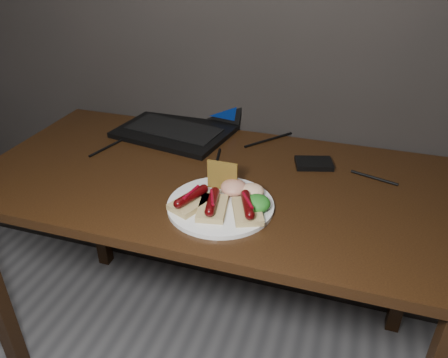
% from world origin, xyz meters
% --- Properties ---
extents(desk, '(1.40, 0.70, 0.75)m').
position_xyz_m(desk, '(0.00, 1.38, 0.66)').
color(desk, '#36210D').
rests_on(desk, ground).
extents(laptop, '(0.44, 0.42, 0.25)m').
position_xyz_m(laptop, '(-0.22, 1.69, 0.80)').
color(laptop, black).
rests_on(laptop, desk).
extents(hard_drive, '(0.13, 0.10, 0.02)m').
position_xyz_m(hard_drive, '(0.28, 1.54, 0.76)').
color(hard_drive, black).
rests_on(hard_drive, desk).
extents(desk_cables, '(0.95, 0.39, 0.01)m').
position_xyz_m(desk_cables, '(0.01, 1.54, 0.75)').
color(desk_cables, black).
rests_on(desk_cables, desk).
extents(plate, '(0.33, 0.33, 0.01)m').
position_xyz_m(plate, '(0.08, 1.23, 0.76)').
color(plate, white).
rests_on(plate, desk).
extents(bread_sausage_left, '(0.11, 0.13, 0.04)m').
position_xyz_m(bread_sausage_left, '(0.01, 1.20, 0.78)').
color(bread_sausage_left, '#DAC580').
rests_on(bread_sausage_left, plate).
extents(bread_sausage_center, '(0.09, 0.13, 0.04)m').
position_xyz_m(bread_sausage_center, '(0.07, 1.19, 0.78)').
color(bread_sausage_center, '#DAC580').
rests_on(bread_sausage_center, plate).
extents(bread_sausage_right, '(0.11, 0.13, 0.04)m').
position_xyz_m(bread_sausage_right, '(0.16, 1.21, 0.78)').
color(bread_sausage_right, '#DAC580').
rests_on(bread_sausage_right, plate).
extents(crispbread, '(0.09, 0.01, 0.08)m').
position_xyz_m(crispbread, '(0.06, 1.30, 0.80)').
color(crispbread, olive).
rests_on(crispbread, plate).
extents(salad_greens, '(0.07, 0.07, 0.04)m').
position_xyz_m(salad_greens, '(0.17, 1.24, 0.78)').
color(salad_greens, '#135F1B').
rests_on(salad_greens, plate).
extents(salsa_mound, '(0.07, 0.07, 0.04)m').
position_xyz_m(salsa_mound, '(0.10, 1.29, 0.78)').
color(salsa_mound, '#A11017').
rests_on(salsa_mound, plate).
extents(coleslaw_mound, '(0.06, 0.06, 0.04)m').
position_xyz_m(coleslaw_mound, '(0.15, 1.29, 0.78)').
color(coleslaw_mound, silver).
rests_on(coleslaw_mound, plate).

